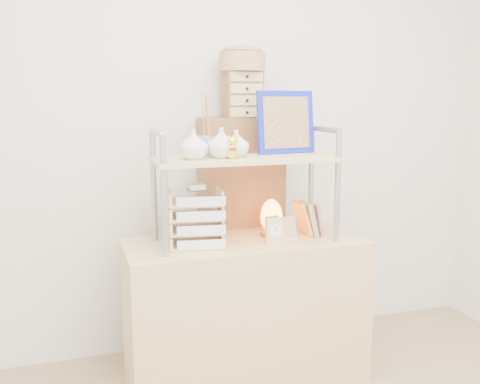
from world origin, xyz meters
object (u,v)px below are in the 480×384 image
object	(u,v)px
desk	(245,311)
salt_lamp	(271,217)
cabinet	(241,236)
letter_tray	(196,221)

from	to	relation	value
desk	salt_lamp	bearing A→B (deg)	17.08
cabinet	salt_lamp	world-z (taller)	cabinet
desk	salt_lamp	world-z (taller)	salt_lamp
salt_lamp	letter_tray	bearing A→B (deg)	-171.85
desk	cabinet	world-z (taller)	cabinet
desk	cabinet	distance (m)	0.49
cabinet	letter_tray	size ratio (longest dim) A/B	4.46
cabinet	letter_tray	xyz separation A→B (m)	(-0.35, -0.38, 0.20)
cabinet	letter_tray	world-z (taller)	cabinet
desk	cabinet	bearing A→B (deg)	75.06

